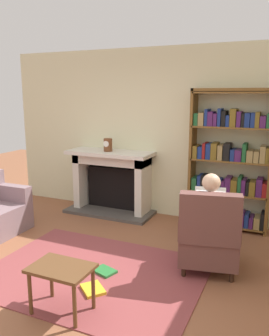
% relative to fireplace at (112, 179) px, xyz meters
% --- Properties ---
extents(ground, '(14.00, 14.00, 0.00)m').
position_rel_fireplace_xyz_m(ground, '(0.80, -2.30, -0.56)').
color(ground, brown).
extents(back_wall, '(5.60, 0.10, 2.70)m').
position_rel_fireplace_xyz_m(back_wall, '(0.80, 0.25, 0.79)').
color(back_wall, beige).
rests_on(back_wall, ground).
extents(area_rug, '(2.40, 1.80, 0.01)m').
position_rel_fireplace_xyz_m(area_rug, '(0.80, -2.00, -0.56)').
color(area_rug, brown).
rests_on(area_rug, ground).
extents(fireplace, '(1.47, 0.64, 1.06)m').
position_rel_fireplace_xyz_m(fireplace, '(0.00, 0.00, 0.00)').
color(fireplace, '#4C4742').
rests_on(fireplace, ground).
extents(mantel_clock, '(0.14, 0.14, 0.21)m').
position_rel_fireplace_xyz_m(mantel_clock, '(-0.02, -0.10, 0.60)').
color(mantel_clock, brown).
rests_on(mantel_clock, fireplace).
extents(bookshelf, '(1.16, 0.32, 2.06)m').
position_rel_fireplace_xyz_m(bookshelf, '(1.92, 0.03, 0.43)').
color(bookshelf, brown).
rests_on(bookshelf, ground).
extents(armchair_reading, '(0.76, 0.74, 0.97)m').
position_rel_fireplace_xyz_m(armchair_reading, '(1.95, -1.43, -0.14)').
color(armchair_reading, '#331E14').
rests_on(armchair_reading, ground).
extents(seated_reader, '(0.43, 0.58, 1.14)m').
position_rel_fireplace_xyz_m(seated_reader, '(1.93, -1.31, 0.06)').
color(seated_reader, silver).
rests_on(seated_reader, ground).
extents(side_table, '(0.56, 0.39, 0.46)m').
position_rel_fireplace_xyz_m(side_table, '(0.90, -2.72, -0.18)').
color(side_table, brown).
rests_on(side_table, ground).
extents(scattered_books, '(0.38, 0.66, 0.03)m').
position_rel_fireplace_xyz_m(scattered_books, '(0.95, -2.16, -0.54)').
color(scattered_books, '#267233').
rests_on(scattered_books, area_rug).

